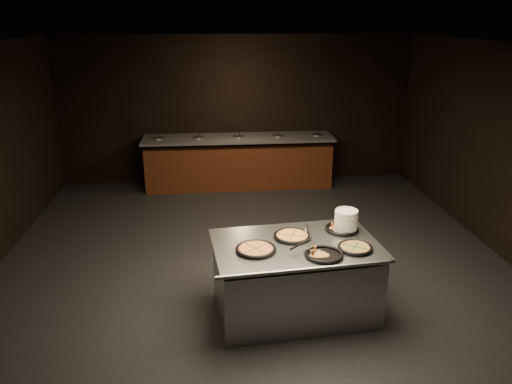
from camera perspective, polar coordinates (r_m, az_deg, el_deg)
room at (r=6.19m, az=-0.03°, el=2.80°), size 7.02×8.02×2.92m
salad_bar at (r=9.88m, az=-1.99°, el=3.11°), size 3.70×0.83×1.18m
serving_counter at (r=5.74m, az=4.46°, el=-9.95°), size 1.91×1.33×0.87m
plate_stack at (r=5.84m, az=10.26°, el=-3.30°), size 0.26×0.26×0.26m
pan_veggie_whole at (r=5.34m, az=-0.03°, el=-6.54°), size 0.44×0.44×0.04m
pan_cheese_whole at (r=5.66m, az=4.16°, el=-5.02°), size 0.42×0.42×0.04m
pan_cheese_slices_a at (r=5.92m, az=9.78°, el=-4.15°), size 0.39×0.39×0.04m
pan_cheese_slices_b at (r=5.28m, az=7.78°, el=-7.08°), size 0.41×0.41×0.04m
pan_veggie_slices at (r=5.48m, az=11.27°, el=-6.25°), size 0.38×0.38×0.04m
server_left at (r=5.62m, az=5.90°, el=-4.59°), size 0.11×0.33×0.16m
server_right at (r=5.28m, az=5.56°, el=-6.24°), size 0.34×0.10×0.16m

